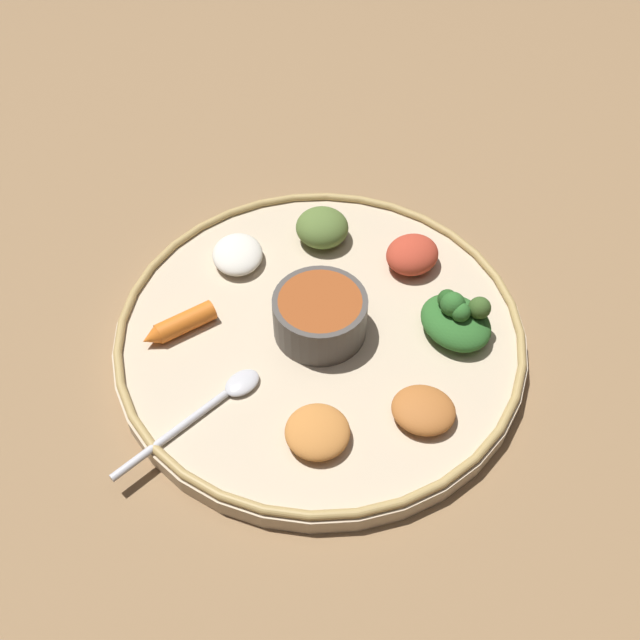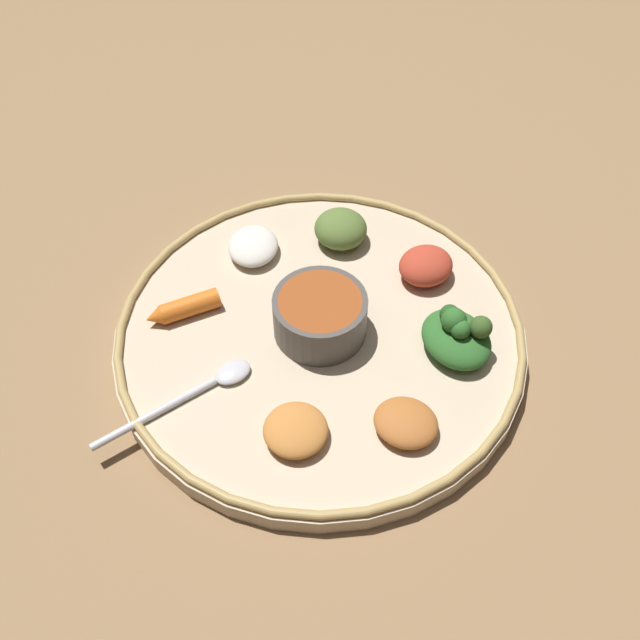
{
  "view_description": "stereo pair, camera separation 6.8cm",
  "coord_description": "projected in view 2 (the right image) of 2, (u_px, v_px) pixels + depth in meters",
  "views": [
    {
      "loc": [
        -0.32,
        0.29,
        0.55
      ],
      "look_at": [
        0.0,
        0.0,
        0.03
      ],
      "focal_mm": 40.92,
      "sensor_mm": 36.0,
      "label": 1
    },
    {
      "loc": [
        -0.36,
        0.24,
        0.55
      ],
      "look_at": [
        0.0,
        0.0,
        0.03
      ],
      "focal_mm": 40.92,
      "sensor_mm": 36.0,
      "label": 2
    }
  ],
  "objects": [
    {
      "name": "platter_rim",
      "position": [
        320.0,
        328.0,
        0.69
      ],
      "size": [
        0.38,
        0.38,
        0.01
      ],
      "primitive_type": "torus",
      "color": "tan",
      "rests_on": "platter"
    },
    {
      "name": "mound_chickpea",
      "position": [
        409.0,
        421.0,
        0.61
      ],
      "size": [
        0.07,
        0.07,
        0.02
      ],
      "primitive_type": "ellipsoid",
      "rotation": [
        0.0,
        0.0,
        0.53
      ],
      "color": "#B2662D",
      "rests_on": "platter"
    },
    {
      "name": "ground_plane",
      "position": [
        320.0,
        342.0,
        0.7
      ],
      "size": [
        2.4,
        2.4,
        0.0
      ],
      "primitive_type": "plane",
      "color": "olive"
    },
    {
      "name": "mound_berbere_red",
      "position": [
        424.0,
        264.0,
        0.72
      ],
      "size": [
        0.05,
        0.06,
        0.03
      ],
      "primitive_type": "ellipsoid",
      "rotation": [
        0.0,
        0.0,
        1.54
      ],
      "color": "#B73D28",
      "rests_on": "platter"
    },
    {
      "name": "platter",
      "position": [
        320.0,
        336.0,
        0.7
      ],
      "size": [
        0.39,
        0.39,
        0.02
      ],
      "primitive_type": "cylinder",
      "color": "#C6B293",
      "rests_on": "ground_plane"
    },
    {
      "name": "mound_rice_white",
      "position": [
        251.0,
        247.0,
        0.75
      ],
      "size": [
        0.08,
        0.08,
        0.02
      ],
      "primitive_type": "ellipsoid",
      "rotation": [
        0.0,
        0.0,
        5.64
      ],
      "color": "silver",
      "rests_on": "platter"
    },
    {
      "name": "carrot_near_spoon",
      "position": [
        184.0,
        308.0,
        0.69
      ],
      "size": [
        0.03,
        0.07,
        0.02
      ],
      "color": "orange",
      "rests_on": "platter"
    },
    {
      "name": "center_bowl",
      "position": [
        320.0,
        314.0,
        0.67
      ],
      "size": [
        0.09,
        0.09,
        0.04
      ],
      "color": "#4C4742",
      "rests_on": "platter"
    },
    {
      "name": "greens_pile",
      "position": [
        457.0,
        335.0,
        0.66
      ],
      "size": [
        0.08,
        0.07,
        0.05
      ],
      "color": "#2D6628",
      "rests_on": "platter"
    },
    {
      "name": "mound_squash",
      "position": [
        296.0,
        430.0,
        0.61
      ],
      "size": [
        0.06,
        0.06,
        0.02
      ],
      "primitive_type": "ellipsoid",
      "rotation": [
        0.0,
        0.0,
        1.37
      ],
      "color": "#C67A38",
      "rests_on": "platter"
    },
    {
      "name": "spoon",
      "position": [
        201.0,
        392.0,
        0.64
      ],
      "size": [
        0.02,
        0.15,
        0.01
      ],
      "color": "silver",
      "rests_on": "platter"
    },
    {
      "name": "mound_collards",
      "position": [
        341.0,
        229.0,
        0.75
      ],
      "size": [
        0.07,
        0.07,
        0.03
      ],
      "primitive_type": "ellipsoid",
      "rotation": [
        0.0,
        0.0,
        1.91
      ],
      "color": "#567033",
      "rests_on": "platter"
    }
  ]
}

